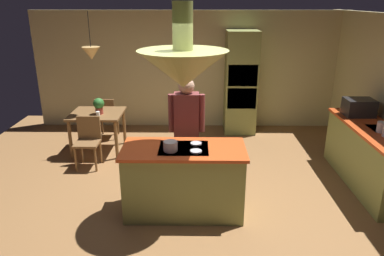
{
  "coord_description": "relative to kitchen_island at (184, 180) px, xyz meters",
  "views": [
    {
      "loc": [
        0.17,
        -4.52,
        2.75
      ],
      "look_at": [
        0.1,
        0.4,
        1.0
      ],
      "focal_mm": 33.82,
      "sensor_mm": 36.0,
      "label": 1
    }
  ],
  "objects": [
    {
      "name": "microwave_on_counter",
      "position": [
        2.84,
        1.43,
        0.6
      ],
      "size": [
        0.46,
        0.36,
        0.28
      ],
      "primitive_type": "cube",
      "color": "#232326",
      "rests_on": "counter_run_right"
    },
    {
      "name": "range_hood",
      "position": [
        0.0,
        -0.0,
        1.52
      ],
      "size": [
        1.1,
        1.1,
        1.0
      ],
      "color": "#8C934C"
    },
    {
      "name": "person_at_island",
      "position": [
        0.02,
        0.66,
        0.52
      ],
      "size": [
        0.53,
        0.23,
        1.72
      ],
      "color": "tan",
      "rests_on": "ground"
    },
    {
      "name": "wall_back",
      "position": [
        0.0,
        3.65,
        0.8
      ],
      "size": [
        6.8,
        0.1,
        2.55
      ],
      "primitive_type": "cube",
      "color": "beige",
      "rests_on": "ground"
    },
    {
      "name": "canister_tea",
      "position": [
        2.84,
        0.63,
        0.54
      ],
      "size": [
        0.13,
        0.13,
        0.16
      ],
      "primitive_type": "cylinder",
      "color": "silver",
      "rests_on": "counter_run_right"
    },
    {
      "name": "ground",
      "position": [
        0.0,
        0.2,
        -0.47
      ],
      "size": [
        8.16,
        8.16,
        0.0
      ],
      "primitive_type": "plane",
      "color": "olive"
    },
    {
      "name": "cup_on_table",
      "position": [
        -1.62,
        1.88,
        0.33
      ],
      "size": [
        0.07,
        0.07,
        0.09
      ],
      "primitive_type": "cylinder",
      "color": "white",
      "rests_on": "dining_table"
    },
    {
      "name": "counter_run_right",
      "position": [
        2.84,
        0.8,
        0.01
      ],
      "size": [
        0.73,
        2.15,
        0.94
      ],
      "color": "#8C934C",
      "rests_on": "ground"
    },
    {
      "name": "pendant_light_over_table",
      "position": [
        -1.7,
        2.1,
        1.39
      ],
      "size": [
        0.32,
        0.32,
        0.82
      ],
      "color": "#E0B266"
    },
    {
      "name": "kitchen_island",
      "position": [
        0.0,
        0.0,
        0.0
      ],
      "size": [
        1.61,
        0.78,
        0.96
      ],
      "color": "#8C934C",
      "rests_on": "ground"
    },
    {
      "name": "potted_plant_on_table",
      "position": [
        -1.63,
        2.03,
        0.45
      ],
      "size": [
        0.2,
        0.2,
        0.3
      ],
      "color": "#99382D",
      "rests_on": "dining_table"
    },
    {
      "name": "dining_table",
      "position": [
        -1.7,
        2.1,
        0.18
      ],
      "size": [
        0.95,
        0.87,
        0.76
      ],
      "color": "brown",
      "rests_on": "ground"
    },
    {
      "name": "chair_facing_island",
      "position": [
        -1.7,
        1.44,
        0.03
      ],
      "size": [
        0.4,
        0.4,
        0.87
      ],
      "color": "brown",
      "rests_on": "ground"
    },
    {
      "name": "oven_tower",
      "position": [
        1.1,
        3.24,
        0.61
      ],
      "size": [
        0.66,
        0.62,
        2.17
      ],
      "color": "#8C934C",
      "rests_on": "ground"
    },
    {
      "name": "chair_by_back_wall",
      "position": [
        -1.7,
        2.76,
        0.03
      ],
      "size": [
        0.4,
        0.4,
        0.87
      ],
      "rotation": [
        0.0,
        0.0,
        3.14
      ],
      "color": "brown",
      "rests_on": "ground"
    },
    {
      "name": "cooking_pot_on_cooktop",
      "position": [
        -0.16,
        -0.13,
        0.54
      ],
      "size": [
        0.18,
        0.18,
        0.12
      ],
      "primitive_type": "cylinder",
      "color": "#B2B2B7",
      "rests_on": "kitchen_island"
    }
  ]
}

